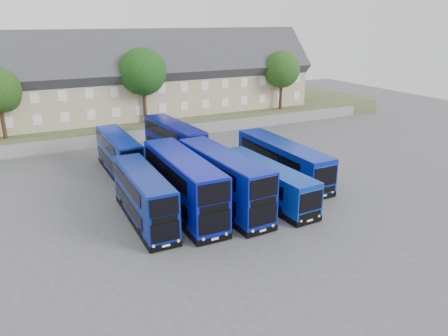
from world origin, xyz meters
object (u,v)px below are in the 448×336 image
(dd_front_left, at_px, (144,198))
(tree_mid, at_px, (144,73))
(dd_front_mid, at_px, (183,186))
(tree_east, at_px, (282,71))
(coach_east_a, at_px, (266,183))
(tree_far, at_px, (289,62))

(dd_front_left, relative_size, tree_mid, 1.07)
(dd_front_mid, height_order, tree_east, tree_east)
(dd_front_mid, relative_size, tree_mid, 1.25)
(dd_front_mid, bearing_deg, tree_east, 43.73)
(coach_east_a, relative_size, tree_east, 1.40)
(coach_east_a, xyz_separation_m, tree_east, (17.34, 23.49, 5.87))
(tree_mid, relative_size, tree_far, 1.06)
(coach_east_a, bearing_deg, tree_mid, 93.29)
(dd_front_left, distance_m, dd_front_mid, 3.24)
(tree_mid, bearing_deg, tree_far, 14.04)
(dd_front_left, height_order, tree_far, tree_far)
(dd_front_left, bearing_deg, dd_front_mid, 5.42)
(tree_far, bearing_deg, dd_front_left, -138.27)
(coach_east_a, height_order, tree_far, tree_far)
(dd_front_mid, relative_size, coach_east_a, 1.01)
(tree_mid, height_order, tree_east, tree_mid)
(dd_front_mid, distance_m, coach_east_a, 7.15)
(coach_east_a, xyz_separation_m, tree_mid, (-2.66, 23.99, 6.55))
(dd_front_left, height_order, dd_front_mid, dd_front_mid)
(tree_east, relative_size, tree_far, 0.94)
(dd_front_mid, xyz_separation_m, coach_east_a, (7.07, -0.72, -0.72))
(coach_east_a, relative_size, tree_far, 1.32)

